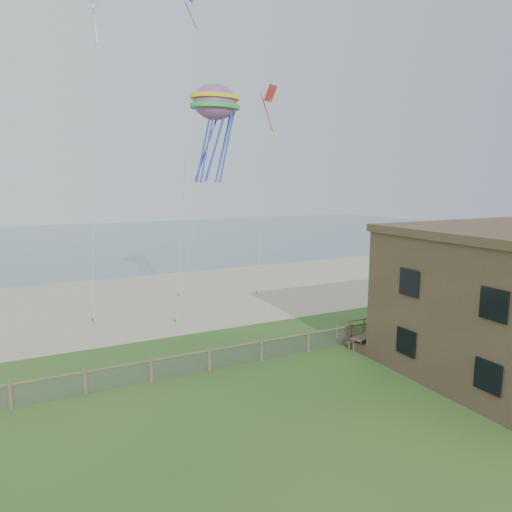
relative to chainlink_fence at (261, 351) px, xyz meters
name	(u,v)px	position (x,y,z in m)	size (l,w,h in m)	color
ground	(326,409)	(0.00, -6.00, -0.55)	(160.00, 160.00, 0.00)	#2A561D
sand_beach	(176,296)	(0.00, 16.00, -0.55)	(72.00, 20.00, 0.02)	tan
ocean	(101,240)	(0.00, 60.00, -0.55)	(160.00, 68.00, 0.02)	slate
chainlink_fence	(261,351)	(0.00, 0.00, 0.00)	(36.20, 0.20, 1.25)	brown
motel_deck	(447,328)	(13.00, -1.00, -0.30)	(15.00, 2.00, 0.50)	brown
picnic_table	(364,342)	(6.19, -1.00, -0.17)	(1.78, 1.34, 0.75)	brown
octopus_kite	(215,130)	(-0.18, 5.87, 12.18)	(3.13, 2.21, 6.43)	orange
kite_white	(96,10)	(-6.59, 7.62, 18.58)	(0.95, 0.70, 2.58)	silver
kite_purple	(193,4)	(0.62, 11.98, 21.46)	(0.98, 0.70, 2.32)	#6635AD
kite_red	(270,104)	(5.73, 9.78, 14.75)	(1.23, 0.70, 2.73)	red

